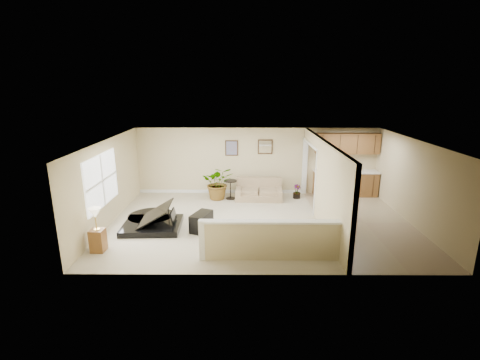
{
  "coord_description": "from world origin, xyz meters",
  "views": [
    {
      "loc": [
        -0.55,
        -9.81,
        4.04
      ],
      "look_at": [
        -0.62,
        0.4,
        1.22
      ],
      "focal_mm": 26.0,
      "sensor_mm": 36.0,
      "label": 1
    }
  ],
  "objects_px": {
    "loveseat": "(259,189)",
    "lamp_stand": "(97,233)",
    "piano": "(151,205)",
    "accent_table": "(230,187)",
    "piano_bench": "(201,222)",
    "palm_plant": "(218,183)",
    "small_plant": "(297,192)"
  },
  "relations": [
    {
      "from": "palm_plant",
      "to": "piano_bench",
      "type": "bearing_deg",
      "value": -96.1
    },
    {
      "from": "piano_bench",
      "to": "piano",
      "type": "bearing_deg",
      "value": 169.73
    },
    {
      "from": "palm_plant",
      "to": "small_plant",
      "type": "xyz_separation_m",
      "value": [
        2.87,
        0.09,
        -0.38
      ]
    },
    {
      "from": "piano",
      "to": "small_plant",
      "type": "xyz_separation_m",
      "value": [
        4.65,
        2.64,
        -0.43
      ]
    },
    {
      "from": "piano",
      "to": "loveseat",
      "type": "distance_m",
      "value": 4.18
    },
    {
      "from": "palm_plant",
      "to": "accent_table",
      "type": "bearing_deg",
      "value": 1.72
    },
    {
      "from": "piano_bench",
      "to": "lamp_stand",
      "type": "height_order",
      "value": "lamp_stand"
    },
    {
      "from": "loveseat",
      "to": "lamp_stand",
      "type": "xyz_separation_m",
      "value": [
        -4.2,
        -4.19,
        0.12
      ]
    },
    {
      "from": "accent_table",
      "to": "lamp_stand",
      "type": "relative_size",
      "value": 0.61
    },
    {
      "from": "piano",
      "to": "palm_plant",
      "type": "xyz_separation_m",
      "value": [
        1.78,
        2.55,
        -0.04
      ]
    },
    {
      "from": "piano_bench",
      "to": "small_plant",
      "type": "relative_size",
      "value": 1.5
    },
    {
      "from": "piano",
      "to": "lamp_stand",
      "type": "distance_m",
      "value": 1.85
    },
    {
      "from": "piano",
      "to": "piano_bench",
      "type": "relative_size",
      "value": 2.66
    },
    {
      "from": "loveseat",
      "to": "small_plant",
      "type": "height_order",
      "value": "loveseat"
    },
    {
      "from": "accent_table",
      "to": "loveseat",
      "type": "bearing_deg",
      "value": 2.28
    },
    {
      "from": "accent_table",
      "to": "piano",
      "type": "bearing_deg",
      "value": -130.88
    },
    {
      "from": "loveseat",
      "to": "lamp_stand",
      "type": "height_order",
      "value": "lamp_stand"
    },
    {
      "from": "palm_plant",
      "to": "lamp_stand",
      "type": "xyz_separation_m",
      "value": [
        -2.73,
        -4.13,
        -0.12
      ]
    },
    {
      "from": "piano_bench",
      "to": "loveseat",
      "type": "relative_size",
      "value": 0.45
    },
    {
      "from": "piano_bench",
      "to": "palm_plant",
      "type": "bearing_deg",
      "value": 83.9
    },
    {
      "from": "loveseat",
      "to": "lamp_stand",
      "type": "distance_m",
      "value": 5.93
    },
    {
      "from": "accent_table",
      "to": "palm_plant",
      "type": "distance_m",
      "value": 0.46
    },
    {
      "from": "piano_bench",
      "to": "small_plant",
      "type": "distance_m",
      "value": 4.3
    },
    {
      "from": "loveseat",
      "to": "lamp_stand",
      "type": "bearing_deg",
      "value": -132.05
    },
    {
      "from": "piano_bench",
      "to": "palm_plant",
      "type": "distance_m",
      "value": 2.86
    },
    {
      "from": "piano",
      "to": "piano_bench",
      "type": "xyz_separation_m",
      "value": [
        1.48,
        -0.27,
        -0.39
      ]
    },
    {
      "from": "piano_bench",
      "to": "palm_plant",
      "type": "relative_size",
      "value": 0.63
    },
    {
      "from": "piano_bench",
      "to": "lamp_stand",
      "type": "distance_m",
      "value": 2.77
    },
    {
      "from": "piano",
      "to": "loveseat",
      "type": "bearing_deg",
      "value": 36.44
    },
    {
      "from": "loveseat",
      "to": "piano",
      "type": "bearing_deg",
      "value": -138.24
    },
    {
      "from": "piano_bench",
      "to": "lamp_stand",
      "type": "xyz_separation_m",
      "value": [
        -2.43,
        -1.31,
        0.22
      ]
    },
    {
      "from": "small_plant",
      "to": "piano_bench",
      "type": "bearing_deg",
      "value": -137.39
    }
  ]
}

